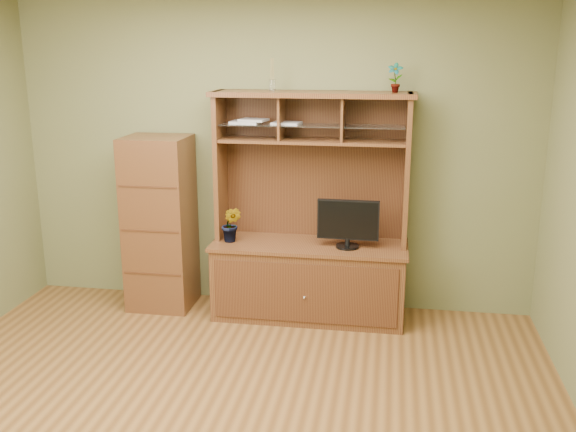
# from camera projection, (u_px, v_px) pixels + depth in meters

# --- Properties ---
(room) EXTENTS (4.54, 4.04, 2.74)m
(room) POSITION_uv_depth(u_px,v_px,m) (209.00, 211.00, 3.64)
(room) COLOR brown
(room) RESTS_ON ground
(media_hutch) EXTENTS (1.66, 0.61, 1.90)m
(media_hutch) POSITION_uv_depth(u_px,v_px,m) (310.00, 257.00, 5.44)
(media_hutch) COLOR #432013
(media_hutch) RESTS_ON room
(monitor) EXTENTS (0.50, 0.19, 0.40)m
(monitor) POSITION_uv_depth(u_px,v_px,m) (348.00, 223.00, 5.22)
(monitor) COLOR black
(monitor) RESTS_ON media_hutch
(orchid_plant) EXTENTS (0.18, 0.16, 0.31)m
(orchid_plant) POSITION_uv_depth(u_px,v_px,m) (231.00, 224.00, 5.39)
(orchid_plant) COLOR #27511B
(orchid_plant) RESTS_ON media_hutch
(top_plant) EXTENTS (0.14, 0.10, 0.23)m
(top_plant) POSITION_uv_depth(u_px,v_px,m) (395.00, 78.00, 5.03)
(top_plant) COLOR #255D20
(top_plant) RESTS_ON media_hutch
(reed_diffuser) EXTENTS (0.05, 0.05, 0.26)m
(reed_diffuser) POSITION_uv_depth(u_px,v_px,m) (272.00, 78.00, 5.18)
(reed_diffuser) COLOR silver
(reed_diffuser) RESTS_ON media_hutch
(magazines) EXTENTS (0.59, 0.21, 0.04)m
(magazines) POSITION_uv_depth(u_px,v_px,m) (261.00, 122.00, 5.29)
(magazines) COLOR #BCBCC1
(magazines) RESTS_ON media_hutch
(side_cabinet) EXTENTS (0.54, 0.49, 1.52)m
(side_cabinet) POSITION_uv_depth(u_px,v_px,m) (160.00, 223.00, 5.59)
(side_cabinet) COLOR #432013
(side_cabinet) RESTS_ON room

